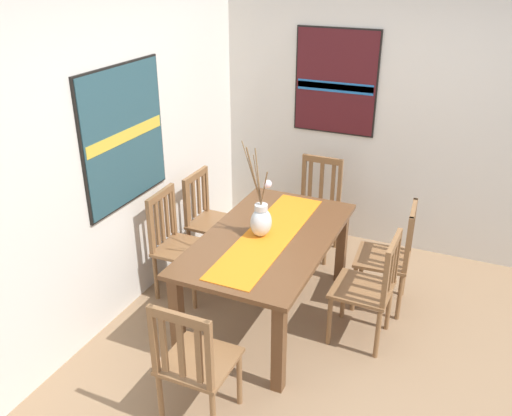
{
  "coord_description": "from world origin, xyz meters",
  "views": [
    {
      "loc": [
        -3.14,
        -0.69,
        2.67
      ],
      "look_at": [
        0.2,
        0.79,
        0.94
      ],
      "focal_mm": 38.05,
      "sensor_mm": 36.0,
      "label": 1
    }
  ],
  "objects_px": {
    "centerpiece_vase": "(261,219)",
    "chair_4": "(195,362)",
    "chair_1": "(210,218)",
    "painting_on_side_wall": "(336,82)",
    "chair_5": "(370,287)",
    "dining_table": "(269,248)",
    "chair_2": "(390,255)",
    "painting_on_back_wall": "(124,136)",
    "chair_0": "(316,206)",
    "chair_3": "(177,242)"
  },
  "relations": [
    {
      "from": "chair_1",
      "to": "painting_on_back_wall",
      "type": "height_order",
      "value": "painting_on_back_wall"
    },
    {
      "from": "painting_on_back_wall",
      "to": "dining_table",
      "type": "bearing_deg",
      "value": -79.71
    },
    {
      "from": "chair_1",
      "to": "chair_4",
      "type": "relative_size",
      "value": 0.98
    },
    {
      "from": "centerpiece_vase",
      "to": "chair_4",
      "type": "relative_size",
      "value": 0.79
    },
    {
      "from": "chair_0",
      "to": "chair_4",
      "type": "height_order",
      "value": "chair_0"
    },
    {
      "from": "centerpiece_vase",
      "to": "painting_on_back_wall",
      "type": "relative_size",
      "value": 0.68
    },
    {
      "from": "dining_table",
      "to": "chair_4",
      "type": "distance_m",
      "value": 1.21
    },
    {
      "from": "centerpiece_vase",
      "to": "chair_1",
      "type": "xyz_separation_m",
      "value": [
        0.55,
        0.75,
        -0.4
      ]
    },
    {
      "from": "chair_5",
      "to": "painting_on_back_wall",
      "type": "distance_m",
      "value": 2.14
    },
    {
      "from": "chair_0",
      "to": "chair_2",
      "type": "height_order",
      "value": "chair_0"
    },
    {
      "from": "centerpiece_vase",
      "to": "painting_on_side_wall",
      "type": "relative_size",
      "value": 0.74
    },
    {
      "from": "dining_table",
      "to": "chair_2",
      "type": "distance_m",
      "value": 1.0
    },
    {
      "from": "chair_3",
      "to": "chair_2",
      "type": "bearing_deg",
      "value": -72.44
    },
    {
      "from": "centerpiece_vase",
      "to": "chair_4",
      "type": "distance_m",
      "value": 1.25
    },
    {
      "from": "chair_1",
      "to": "chair_0",
      "type": "bearing_deg",
      "value": -51.87
    },
    {
      "from": "dining_table",
      "to": "painting_on_side_wall",
      "type": "xyz_separation_m",
      "value": [
        1.58,
        -0.0,
        0.96
      ]
    },
    {
      "from": "chair_3",
      "to": "painting_on_side_wall",
      "type": "xyz_separation_m",
      "value": [
        1.58,
        -0.84,
        1.1
      ]
    },
    {
      "from": "chair_0",
      "to": "painting_on_side_wall",
      "type": "height_order",
      "value": "painting_on_side_wall"
    },
    {
      "from": "dining_table",
      "to": "painting_on_back_wall",
      "type": "height_order",
      "value": "painting_on_back_wall"
    },
    {
      "from": "dining_table",
      "to": "chair_1",
      "type": "bearing_deg",
      "value": 56.54
    },
    {
      "from": "dining_table",
      "to": "painting_on_back_wall",
      "type": "relative_size",
      "value": 1.55
    },
    {
      "from": "chair_1",
      "to": "chair_2",
      "type": "height_order",
      "value": "chair_2"
    },
    {
      "from": "chair_3",
      "to": "chair_0",
      "type": "bearing_deg",
      "value": -35.68
    },
    {
      "from": "chair_2",
      "to": "chair_4",
      "type": "relative_size",
      "value": 1.0
    },
    {
      "from": "chair_3",
      "to": "chair_5",
      "type": "bearing_deg",
      "value": -89.36
    },
    {
      "from": "chair_1",
      "to": "chair_2",
      "type": "bearing_deg",
      "value": -90.02
    },
    {
      "from": "chair_1",
      "to": "painting_on_back_wall",
      "type": "distance_m",
      "value": 1.25
    },
    {
      "from": "chair_1",
      "to": "painting_on_side_wall",
      "type": "distance_m",
      "value": 1.73
    },
    {
      "from": "dining_table",
      "to": "chair_1",
      "type": "xyz_separation_m",
      "value": [
        0.54,
        0.81,
        -0.15
      ]
    },
    {
      "from": "chair_1",
      "to": "painting_on_back_wall",
      "type": "relative_size",
      "value": 0.84
    },
    {
      "from": "centerpiece_vase",
      "to": "chair_5",
      "type": "xyz_separation_m",
      "value": [
        0.04,
        -0.85,
        -0.4
      ]
    },
    {
      "from": "painting_on_back_wall",
      "to": "painting_on_side_wall",
      "type": "distance_m",
      "value": 2.1
    },
    {
      "from": "painting_on_side_wall",
      "to": "chair_5",
      "type": "bearing_deg",
      "value": -153.21
    },
    {
      "from": "dining_table",
      "to": "chair_2",
      "type": "xyz_separation_m",
      "value": [
        0.53,
        -0.83,
        -0.15
      ]
    },
    {
      "from": "chair_3",
      "to": "chair_5",
      "type": "xyz_separation_m",
      "value": [
        0.02,
        -1.63,
        -0.02
      ]
    },
    {
      "from": "chair_2",
      "to": "painting_on_back_wall",
      "type": "xyz_separation_m",
      "value": [
        -0.73,
        1.93,
        0.96
      ]
    },
    {
      "from": "dining_table",
      "to": "painting_on_side_wall",
      "type": "bearing_deg",
      "value": -0.14
    },
    {
      "from": "chair_3",
      "to": "painting_on_side_wall",
      "type": "height_order",
      "value": "painting_on_side_wall"
    },
    {
      "from": "dining_table",
      "to": "chair_2",
      "type": "relative_size",
      "value": 1.81
    },
    {
      "from": "dining_table",
      "to": "chair_5",
      "type": "height_order",
      "value": "chair_5"
    },
    {
      "from": "centerpiece_vase",
      "to": "chair_1",
      "type": "bearing_deg",
      "value": 53.68
    },
    {
      "from": "painting_on_back_wall",
      "to": "centerpiece_vase",
      "type": "bearing_deg",
      "value": -80.14
    },
    {
      "from": "chair_1",
      "to": "chair_5",
      "type": "height_order",
      "value": "chair_1"
    },
    {
      "from": "chair_1",
      "to": "chair_5",
      "type": "xyz_separation_m",
      "value": [
        -0.51,
        -1.6,
        -0.01
      ]
    },
    {
      "from": "chair_4",
      "to": "painting_on_side_wall",
      "type": "xyz_separation_m",
      "value": [
        2.78,
        0.02,
        1.11
      ]
    },
    {
      "from": "chair_0",
      "to": "painting_on_back_wall",
      "type": "xyz_separation_m",
      "value": [
        -1.37,
        1.1,
        0.96
      ]
    },
    {
      "from": "chair_4",
      "to": "painting_on_side_wall",
      "type": "height_order",
      "value": "painting_on_side_wall"
    },
    {
      "from": "chair_3",
      "to": "painting_on_side_wall",
      "type": "relative_size",
      "value": 0.94
    },
    {
      "from": "painting_on_back_wall",
      "to": "painting_on_side_wall",
      "type": "bearing_deg",
      "value": -31.76
    },
    {
      "from": "chair_4",
      "to": "painting_on_side_wall",
      "type": "distance_m",
      "value": 3.0
    }
  ]
}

